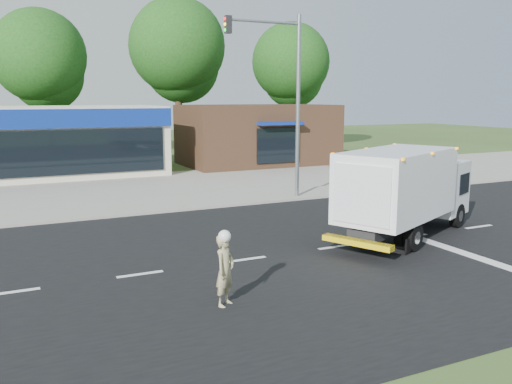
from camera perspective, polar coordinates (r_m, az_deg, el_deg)
ground at (r=16.74m, az=8.38°, el=-5.78°), size 120.00×120.00×0.00m
road_asphalt at (r=16.74m, az=8.38°, el=-5.77°), size 60.00×14.00×0.02m
sidewalk at (r=23.78m, az=-2.69°, el=-0.84°), size 60.00×2.40×0.12m
parking_apron at (r=29.14m, az=-7.14°, el=0.99°), size 60.00×9.00×0.02m
lane_markings at (r=16.50m, az=14.94°, el=-6.19°), size 55.20×7.00×0.01m
ems_box_truck at (r=18.00m, az=15.52°, el=0.55°), size 6.81×4.61×2.92m
emergency_worker at (r=11.87m, az=-3.30°, el=-8.05°), size 0.69×0.66×1.70m
brown_storefront at (r=37.07m, az=0.17°, el=6.07°), size 10.00×6.70×4.00m
traffic_signal_pole at (r=23.84m, az=3.10°, el=10.93°), size 3.51×0.25×8.00m
background_trees at (r=42.39m, az=-14.76°, el=13.51°), size 36.77×7.39×12.10m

